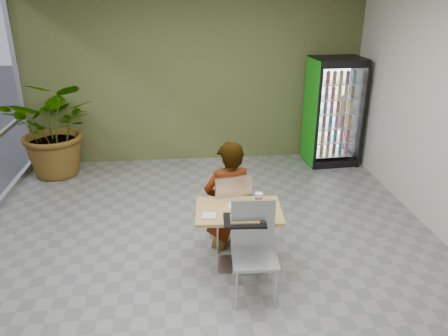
{
  "coord_description": "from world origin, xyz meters",
  "views": [
    {
      "loc": [
        -0.28,
        -4.26,
        3.01
      ],
      "look_at": [
        0.22,
        0.56,
        1.0
      ],
      "focal_mm": 35.0,
      "sensor_mm": 36.0,
      "label": 1
    }
  ],
  "objects_px": {
    "chair_near": "(254,242)",
    "cafeteria_tray": "(245,221)",
    "seated_woman": "(229,207)",
    "beverage_fridge": "(333,112)",
    "soda_cup": "(259,200)",
    "dining_table": "(238,226)",
    "potted_plant": "(56,128)",
    "chair_far": "(231,205)"
  },
  "relations": [
    {
      "from": "chair_near",
      "to": "cafeteria_tray",
      "type": "bearing_deg",
      "value": 115.28
    },
    {
      "from": "seated_woman",
      "to": "soda_cup",
      "type": "xyz_separation_m",
      "value": [
        0.29,
        -0.41,
        0.29
      ]
    },
    {
      "from": "dining_table",
      "to": "beverage_fridge",
      "type": "xyz_separation_m",
      "value": [
        2.12,
        3.11,
        0.42
      ]
    },
    {
      "from": "beverage_fridge",
      "to": "chair_near",
      "type": "bearing_deg",
      "value": -123.34
    },
    {
      "from": "beverage_fridge",
      "to": "soda_cup",
      "type": "bearing_deg",
      "value": -125.53
    },
    {
      "from": "soda_cup",
      "to": "cafeteria_tray",
      "type": "bearing_deg",
      "value": -121.24
    },
    {
      "from": "seated_woman",
      "to": "soda_cup",
      "type": "height_order",
      "value": "seated_woman"
    },
    {
      "from": "beverage_fridge",
      "to": "potted_plant",
      "type": "xyz_separation_m",
      "value": [
        -4.8,
        -0.06,
        -0.12
      ]
    },
    {
      "from": "soda_cup",
      "to": "potted_plant",
      "type": "distance_m",
      "value": 4.17
    },
    {
      "from": "cafeteria_tray",
      "to": "chair_near",
      "type": "bearing_deg",
      "value": -67.77
    },
    {
      "from": "cafeteria_tray",
      "to": "soda_cup",
      "type": "bearing_deg",
      "value": 58.76
    },
    {
      "from": "dining_table",
      "to": "beverage_fridge",
      "type": "height_order",
      "value": "beverage_fridge"
    },
    {
      "from": "potted_plant",
      "to": "chair_near",
      "type": "bearing_deg",
      "value": -51.59
    },
    {
      "from": "dining_table",
      "to": "seated_woman",
      "type": "bearing_deg",
      "value": 96.64
    },
    {
      "from": "chair_near",
      "to": "seated_woman",
      "type": "xyz_separation_m",
      "value": [
        -0.15,
        0.93,
        -0.06
      ]
    },
    {
      "from": "dining_table",
      "to": "cafeteria_tray",
      "type": "distance_m",
      "value": 0.36
    },
    {
      "from": "dining_table",
      "to": "cafeteria_tray",
      "type": "bearing_deg",
      "value": -84.86
    },
    {
      "from": "seated_woman",
      "to": "beverage_fridge",
      "type": "height_order",
      "value": "beverage_fridge"
    },
    {
      "from": "chair_near",
      "to": "potted_plant",
      "type": "distance_m",
      "value": 4.47
    },
    {
      "from": "dining_table",
      "to": "potted_plant",
      "type": "relative_size",
      "value": 0.59
    },
    {
      "from": "seated_woman",
      "to": "potted_plant",
      "type": "distance_m",
      "value": 3.68
    },
    {
      "from": "beverage_fridge",
      "to": "seated_woman",
      "type": "bearing_deg",
      "value": -133.31
    },
    {
      "from": "seated_woman",
      "to": "soda_cup",
      "type": "distance_m",
      "value": 0.58
    },
    {
      "from": "dining_table",
      "to": "chair_far",
      "type": "height_order",
      "value": "chair_far"
    },
    {
      "from": "chair_far",
      "to": "potted_plant",
      "type": "relative_size",
      "value": 0.6
    },
    {
      "from": "seated_woman",
      "to": "chair_near",
      "type": "bearing_deg",
      "value": 88.34
    },
    {
      "from": "dining_table",
      "to": "soda_cup",
      "type": "height_order",
      "value": "soda_cup"
    },
    {
      "from": "chair_far",
      "to": "chair_near",
      "type": "height_order",
      "value": "chair_near"
    },
    {
      "from": "seated_woman",
      "to": "beverage_fridge",
      "type": "distance_m",
      "value": 3.44
    },
    {
      "from": "chair_near",
      "to": "seated_woman",
      "type": "distance_m",
      "value": 0.94
    },
    {
      "from": "cafeteria_tray",
      "to": "dining_table",
      "type": "bearing_deg",
      "value": 95.14
    },
    {
      "from": "chair_near",
      "to": "soda_cup",
      "type": "height_order",
      "value": "chair_near"
    },
    {
      "from": "seated_woman",
      "to": "beverage_fridge",
      "type": "relative_size",
      "value": 0.88
    },
    {
      "from": "beverage_fridge",
      "to": "potted_plant",
      "type": "bearing_deg",
      "value": 177.06
    },
    {
      "from": "chair_near",
      "to": "beverage_fridge",
      "type": "bearing_deg",
      "value": 63.38
    },
    {
      "from": "potted_plant",
      "to": "chair_far",
      "type": "bearing_deg",
      "value": -44.79
    },
    {
      "from": "chair_far",
      "to": "potted_plant",
      "type": "height_order",
      "value": "potted_plant"
    },
    {
      "from": "dining_table",
      "to": "soda_cup",
      "type": "bearing_deg",
      "value": 16.25
    },
    {
      "from": "dining_table",
      "to": "chair_far",
      "type": "relative_size",
      "value": 0.99
    },
    {
      "from": "soda_cup",
      "to": "seated_woman",
      "type": "bearing_deg",
      "value": 125.25
    },
    {
      "from": "seated_woman",
      "to": "soda_cup",
      "type": "relative_size",
      "value": 11.0
    },
    {
      "from": "dining_table",
      "to": "cafeteria_tray",
      "type": "relative_size",
      "value": 2.24
    }
  ]
}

